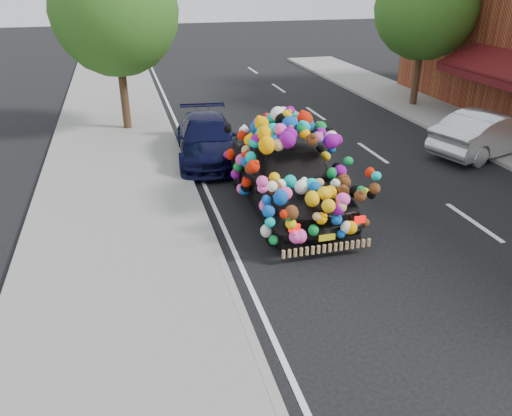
{
  "coord_description": "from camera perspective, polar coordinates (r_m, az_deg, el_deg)",
  "views": [
    {
      "loc": [
        -3.86,
        -8.54,
        5.21
      ],
      "look_at": [
        -1.52,
        0.18,
        0.91
      ],
      "focal_mm": 35.0,
      "sensor_mm": 36.0,
      "label": 1
    }
  ],
  "objects": [
    {
      "name": "ground",
      "position": [
        10.73,
        8.15,
        -3.87
      ],
      "size": [
        100.0,
        100.0,
        0.0
      ],
      "primitive_type": "plane",
      "color": "black",
      "rests_on": "ground"
    },
    {
      "name": "sidewalk",
      "position": [
        9.99,
        -15.42,
        -6.61
      ],
      "size": [
        4.0,
        60.0,
        0.12
      ],
      "primitive_type": "cube",
      "color": "gray",
      "rests_on": "ground"
    },
    {
      "name": "kerb",
      "position": [
        10.09,
        -4.3,
        -5.28
      ],
      "size": [
        0.15,
        60.0,
        0.13
      ],
      "primitive_type": "cube",
      "color": "gray",
      "rests_on": "ground"
    },
    {
      "name": "lane_markings",
      "position": [
        12.48,
        23.59,
        -1.46
      ],
      "size": [
        6.0,
        50.0,
        0.01
      ],
      "primitive_type": null,
      "color": "silver",
      "rests_on": "ground"
    },
    {
      "name": "tree_near_sidewalk",
      "position": [
        18.08,
        -15.85,
        20.83
      ],
      "size": [
        4.2,
        4.2,
        6.13
      ],
      "color": "#332114",
      "rests_on": "ground"
    },
    {
      "name": "tree_far_b",
      "position": [
        22.05,
        18.83,
        20.81
      ],
      "size": [
        4.0,
        4.0,
        5.9
      ],
      "color": "#332114",
      "rests_on": "ground"
    },
    {
      "name": "plush_art_car",
      "position": [
        11.74,
        3.67,
        5.53
      ],
      "size": [
        2.38,
        5.2,
        2.35
      ],
      "rotation": [
        0.0,
        0.0,
        -0.0
      ],
      "color": "black",
      "rests_on": "ground"
    },
    {
      "name": "navy_sedan",
      "position": [
        15.27,
        -5.65,
        7.87
      ],
      "size": [
        2.21,
        4.47,
        1.25
      ],
      "primitive_type": "imported",
      "rotation": [
        0.0,
        0.0,
        -0.11
      ],
      "color": "black",
      "rests_on": "ground"
    },
    {
      "name": "silver_hatchback",
      "position": [
        17.2,
        25.14,
        7.8
      ],
      "size": [
        4.38,
        2.6,
        1.36
      ],
      "primitive_type": "imported",
      "rotation": [
        0.0,
        0.0,
        1.87
      ],
      "color": "silver",
      "rests_on": "ground"
    }
  ]
}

